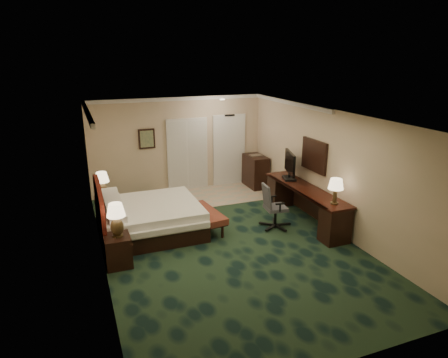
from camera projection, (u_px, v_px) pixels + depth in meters
name	position (u px, v px, depth m)	size (l,w,h in m)	color
floor	(226.00, 243.00, 8.47)	(5.00, 7.50, 0.00)	black
ceiling	(227.00, 116.00, 7.66)	(5.00, 7.50, 0.00)	silver
wall_back	(178.00, 145.00, 11.40)	(5.00, 0.00, 2.70)	#C6B390
wall_front	(342.00, 274.00, 4.73)	(5.00, 0.00, 2.70)	#C6B390
wall_left	(98.00, 198.00, 7.21)	(0.00, 7.50, 2.70)	#C6B390
wall_right	(330.00, 170.00, 8.93)	(0.00, 7.50, 2.70)	#C6B390
crown_molding	(227.00, 119.00, 7.68)	(5.00, 7.50, 0.10)	white
tile_patch	(218.00, 195.00, 11.36)	(3.20, 1.70, 0.01)	#B6AE97
headboard	(100.00, 212.00, 8.31)	(0.12, 2.00, 1.40)	#44100E
entry_door	(229.00, 151.00, 12.00)	(1.02, 0.06, 2.18)	white
closet_doors	(187.00, 155.00, 11.54)	(1.20, 0.06, 2.10)	silver
wall_art	(147.00, 139.00, 10.98)	(0.45, 0.06, 0.55)	#4C6655
wall_mirror	(314.00, 156.00, 9.39)	(0.05, 0.95, 0.75)	white
bed	(152.00, 218.00, 8.90)	(2.10, 1.94, 0.66)	white
nightstand_near	(118.00, 250.00, 7.52)	(0.48, 0.54, 0.59)	black
nightstand_far	(106.00, 209.00, 9.56)	(0.45, 0.52, 0.56)	black
lamp_near	(117.00, 220.00, 7.34)	(0.34, 0.34, 0.65)	#32220F
lamp_far	(102.00, 185.00, 9.42)	(0.33, 0.33, 0.63)	#32220F
bed_bench	(206.00, 220.00, 9.10)	(0.46, 1.33, 0.45)	brown
desk	(305.00, 205.00, 9.47)	(0.62, 2.88, 0.83)	black
tv	(290.00, 166.00, 9.90)	(0.08, 0.90, 0.70)	black
desk_lamp	(335.00, 191.00, 8.30)	(0.32, 0.32, 0.56)	#32220F
desk_chair	(276.00, 206.00, 9.10)	(0.61, 0.57, 1.05)	#474749
minibar	(255.00, 171.00, 11.93)	(0.50, 0.90, 0.95)	black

